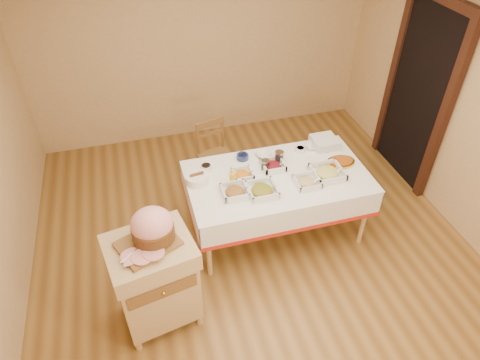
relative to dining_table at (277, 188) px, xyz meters
name	(u,v)px	position (x,y,z in m)	size (l,w,h in m)	color
room_shell	(260,154)	(-0.30, -0.30, 0.70)	(5.00, 5.00, 5.00)	brown
doorway	(419,92)	(1.90, 0.60, 0.51)	(0.09, 1.10, 2.20)	black
dining_table	(277,188)	(0.00, 0.00, 0.00)	(1.82, 1.02, 0.76)	tan
butcher_cart	(155,278)	(-1.35, -0.76, -0.06)	(0.76, 0.67, 0.95)	tan
dining_chair	(216,155)	(-0.43, 0.95, -0.16)	(0.46, 0.44, 0.85)	brown
ham_on_board	(152,229)	(-1.30, -0.72, 0.48)	(0.47, 0.45, 0.31)	brown
serving_dish_a	(235,191)	(-0.49, -0.15, 0.20)	(0.25, 0.24, 0.11)	silver
serving_dish_b	(262,190)	(-0.23, -0.21, 0.20)	(0.27, 0.27, 0.11)	silver
serving_dish_c	(307,182)	(0.23, -0.20, 0.19)	(0.23, 0.23, 0.09)	silver
serving_dish_d	(328,172)	(0.48, -0.13, 0.20)	(0.30, 0.30, 0.11)	silver
serving_dish_e	(243,175)	(-0.34, 0.08, 0.19)	(0.21, 0.20, 0.09)	silver
serving_dish_f	(273,166)	(0.00, 0.13, 0.20)	(0.23, 0.22, 0.11)	silver
small_bowl_left	(206,167)	(-0.67, 0.30, 0.19)	(0.12, 0.12, 0.05)	silver
small_bowl_mid	(243,156)	(-0.26, 0.37, 0.19)	(0.13, 0.13, 0.05)	navy
small_bowl_right	(300,149)	(0.37, 0.33, 0.19)	(0.10, 0.10, 0.05)	silver
bowl_white_imported	(263,154)	(-0.04, 0.36, 0.18)	(0.16, 0.16, 0.04)	silver
bowl_small_imported	(311,146)	(0.52, 0.36, 0.19)	(0.16, 0.16, 0.05)	silver
preserve_jar_left	(265,165)	(-0.09, 0.14, 0.21)	(0.08, 0.08, 0.11)	silver
preserve_jar_right	(279,157)	(0.09, 0.23, 0.22)	(0.10, 0.10, 0.12)	silver
mustard_bottle	(232,178)	(-0.47, -0.01, 0.24)	(0.06, 0.06, 0.18)	gold
bread_basket	(197,178)	(-0.80, 0.12, 0.21)	(0.23, 0.23, 0.10)	white
plate_stack	(324,142)	(0.66, 0.36, 0.21)	(0.26, 0.26, 0.10)	silver
brass_platter	(341,162)	(0.70, 0.02, 0.18)	(0.30, 0.22, 0.04)	gold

